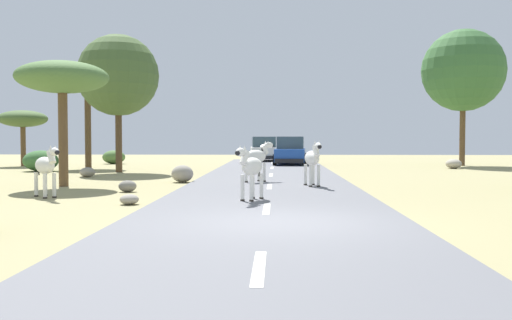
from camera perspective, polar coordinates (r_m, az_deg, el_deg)
name	(u,v)px	position (r m, az deg, el deg)	size (l,w,h in m)	color
ground_plane	(282,224)	(11.39, 2.67, -6.50)	(90.00, 90.00, 0.00)	#998E60
road	(265,223)	(11.39, 0.92, -6.37)	(6.00, 64.00, 0.05)	slate
lane_markings	(264,230)	(10.40, 0.81, -7.05)	(0.16, 56.00, 0.01)	silver
zebra_0	(251,167)	(15.11, -0.53, -0.75)	(0.82, 1.50, 1.49)	silver
zebra_1	(257,157)	(21.36, 0.11, 0.28)	(1.24, 1.41, 1.57)	silver
zebra_3	(313,159)	(19.58, 5.75, 0.11)	(0.64, 1.67, 1.59)	silver
zebra_4	(46,166)	(17.37, -20.47, -0.59)	(1.26, 1.32, 1.52)	silver
car_0	(264,150)	(40.69, 0.78, 1.05)	(2.25, 4.45, 1.74)	white
car_1	(290,152)	(35.40, 3.51, 0.86)	(2.23, 4.44, 1.74)	#1E479E
tree_1	(23,119)	(36.97, -22.52, 3.82)	(2.91, 2.91, 3.38)	brown
tree_2	(463,71)	(37.13, 20.23, 8.48)	(5.01, 5.01, 8.34)	brown
tree_3	(87,84)	(33.61, -16.68, 7.42)	(3.48, 3.48, 5.50)	#4C3823
tree_5	(118,76)	(29.05, -13.77, 8.29)	(4.03, 4.03, 6.83)	#4C3823
tree_7	(62,79)	(21.22, -19.00, 7.76)	(3.23, 3.23, 4.43)	brown
bush_1	(114,157)	(38.18, -14.18, 0.29)	(1.48, 1.33, 0.89)	#4C7038
bush_3	(41,161)	(30.94, -20.94, -0.08)	(1.79, 1.61, 1.07)	#386633
rock_0	(88,172)	(25.83, -16.67, -1.18)	(0.67, 0.68, 0.43)	gray
rock_1	(128,186)	(18.42, -12.86, -2.60)	(0.57, 0.52, 0.37)	gray
rock_2	(182,174)	(21.99, -7.46, -1.39)	(0.84, 0.84, 0.67)	gray
rock_3	(129,199)	(14.99, -12.69, -3.91)	(0.49, 0.52, 0.27)	gray
rock_4	(454,164)	(33.24, 19.36, -0.36)	(0.86, 0.90, 0.54)	#A89E8C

